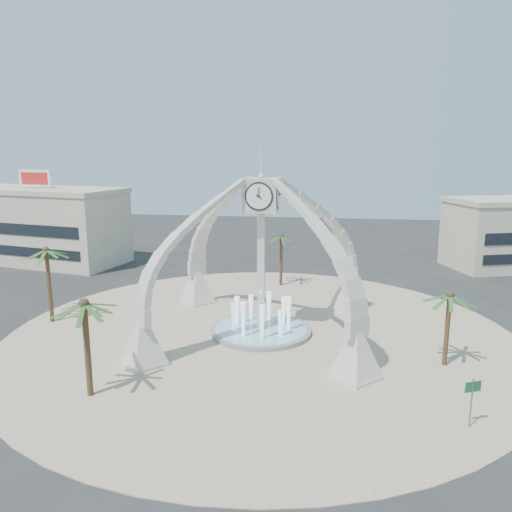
# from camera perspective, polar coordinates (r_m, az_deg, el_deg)

# --- Properties ---
(ground) EXTENTS (140.00, 140.00, 0.00)m
(ground) POSITION_cam_1_polar(r_m,az_deg,el_deg) (40.34, 0.57, -8.83)
(ground) COLOR #282828
(ground) RESTS_ON ground
(plaza) EXTENTS (40.00, 40.00, 0.06)m
(plaza) POSITION_cam_1_polar(r_m,az_deg,el_deg) (40.33, 0.57, -8.79)
(plaza) COLOR #C0AD8F
(plaza) RESTS_ON ground
(clock_tower) EXTENTS (17.94, 17.94, 16.30)m
(clock_tower) POSITION_cam_1_polar(r_m,az_deg,el_deg) (38.50, 0.59, 0.22)
(clock_tower) COLOR beige
(clock_tower) RESTS_ON ground
(fountain) EXTENTS (8.00, 8.00, 3.62)m
(fountain) POSITION_cam_1_polar(r_m,az_deg,el_deg) (40.24, 0.57, -8.45)
(fountain) COLOR gray
(fountain) RESTS_ON ground
(building_nw) EXTENTS (23.75, 13.73, 11.90)m
(building_nw) POSITION_cam_1_polar(r_m,az_deg,el_deg) (70.62, -23.47, 3.30)
(building_nw) COLOR beige
(building_nw) RESTS_ON ground
(palm_east) EXTENTS (4.27, 4.27, 5.66)m
(palm_east) POSITION_cam_1_polar(r_m,az_deg,el_deg) (35.44, 21.29, -4.28)
(palm_east) COLOR brown
(palm_east) RESTS_ON ground
(palm_west) EXTENTS (3.86, 3.86, 6.94)m
(palm_west) POSITION_cam_1_polar(r_m,az_deg,el_deg) (44.72, -22.86, 0.49)
(palm_west) COLOR brown
(palm_west) RESTS_ON ground
(palm_north) EXTENTS (3.50, 3.50, 6.08)m
(palm_north) POSITION_cam_1_polar(r_m,az_deg,el_deg) (52.89, 2.91, 2.22)
(palm_north) COLOR brown
(palm_north) RESTS_ON ground
(palm_south) EXTENTS (4.46, 4.46, 6.48)m
(palm_south) POSITION_cam_1_polar(r_m,az_deg,el_deg) (30.38, -19.07, -5.31)
(palm_south) COLOR brown
(palm_south) RESTS_ON ground
(street_sign) EXTENTS (0.96, 0.43, 2.81)m
(street_sign) POSITION_cam_1_polar(r_m,az_deg,el_deg) (29.16, 23.48, -14.15)
(street_sign) COLOR slate
(street_sign) RESTS_ON ground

